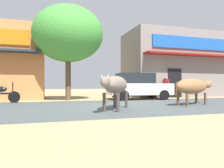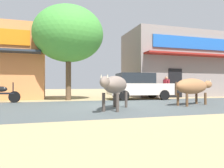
{
  "view_description": "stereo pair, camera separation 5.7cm",
  "coord_description": "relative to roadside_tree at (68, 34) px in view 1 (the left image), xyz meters",
  "views": [
    {
      "loc": [
        -2.51,
        -8.57,
        0.9
      ],
      "look_at": [
        0.51,
        1.21,
        0.95
      ],
      "focal_mm": 33.6,
      "sensor_mm": 36.0,
      "label": 1
    },
    {
      "loc": [
        -2.45,
        -8.58,
        0.9
      ],
      "look_at": [
        0.51,
        1.21,
        0.95
      ],
      "focal_mm": 33.6,
      "sensor_mm": 36.0,
      "label": 2
    }
  ],
  "objects": [
    {
      "name": "cow_far_dark",
      "position": [
        5.09,
        -4.81,
        -3.11
      ],
      "size": [
        2.73,
        1.36,
        1.2
      ],
      "color": "#996841",
      "rests_on": "ground"
    },
    {
      "name": "parked_hatchback_car",
      "position": [
        4.27,
        -0.61,
        -3.11
      ],
      "size": [
        4.01,
        2.2,
        1.64
      ],
      "color": "beige",
      "rests_on": "ground"
    },
    {
      "name": "cow_near_brown",
      "position": [
        1.22,
        -5.44,
        -3.05
      ],
      "size": [
        1.9,
        2.65,
        1.24
      ],
      "color": "slate",
      "rests_on": "ground"
    },
    {
      "name": "parked_motorcycle",
      "position": [
        -3.44,
        -0.95,
        -3.49
      ],
      "size": [
        1.92,
        0.55,
        1.04
      ],
      "color": "black",
      "rests_on": "ground"
    },
    {
      "name": "ground",
      "position": [
        1.33,
        -4.19,
        -3.95
      ],
      "size": [
        80.0,
        80.0,
        0.0
      ],
      "primitive_type": "plane",
      "color": "tan"
    },
    {
      "name": "asphalt_road",
      "position": [
        1.33,
        -4.19,
        -3.95
      ],
      "size": [
        72.0,
        6.58,
        0.0
      ],
      "primitive_type": "cube",
      "color": "#495153",
      "rests_on": "ground"
    },
    {
      "name": "roadside_tree",
      "position": [
        0.0,
        0.0,
        0.0
      ],
      "size": [
        4.18,
        4.18,
        5.63
      ],
      "color": "brown",
      "rests_on": "ground"
    },
    {
      "name": "storefront_right_club",
      "position": [
        9.36,
        2.54,
        -1.35
      ],
      "size": [
        8.77,
        5.07,
        5.18
      ],
      "color": "gray",
      "rests_on": "ground"
    },
    {
      "name": "pedestrian_by_shop",
      "position": [
        6.91,
        0.38,
        -3.07
      ],
      "size": [
        0.47,
        0.61,
        1.51
      ],
      "color": "brown",
      "rests_on": "ground"
    }
  ]
}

